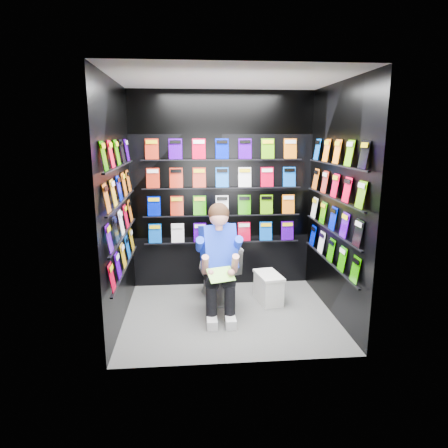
{
  "coord_description": "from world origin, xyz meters",
  "views": [
    {
      "loc": [
        -0.44,
        -4.26,
        2.05
      ],
      "look_at": [
        -0.05,
        0.15,
        1.05
      ],
      "focal_mm": 32.0,
      "sensor_mm": 36.0,
      "label": 1
    }
  ],
  "objects": [
    {
      "name": "comics_back",
      "position": [
        0.0,
        0.97,
        1.31
      ],
      "size": [
        2.1,
        0.06,
        1.37
      ],
      "primitive_type": null,
      "color": "orange",
      "rests_on": "wall_back"
    },
    {
      "name": "wall_back",
      "position": [
        0.0,
        1.0,
        1.3
      ],
      "size": [
        2.4,
        0.04,
        2.6
      ],
      "primitive_type": "cube",
      "color": "black",
      "rests_on": "floor"
    },
    {
      "name": "held_comic",
      "position": [
        -0.12,
        -0.24,
        0.58
      ],
      "size": [
        0.32,
        0.24,
        0.12
      ],
      "primitive_type": "cube",
      "rotation": [
        -0.96,
        0.0,
        0.3
      ],
      "color": "green",
      "rests_on": "reader"
    },
    {
      "name": "longbox",
      "position": [
        0.52,
        0.34,
        0.16
      ],
      "size": [
        0.31,
        0.47,
        0.33
      ],
      "primitive_type": "cube",
      "rotation": [
        0.0,
        0.0,
        0.17
      ],
      "color": "silver",
      "rests_on": "floor"
    },
    {
      "name": "toilet",
      "position": [
        -0.12,
        0.49,
        0.37
      ],
      "size": [
        0.62,
        0.84,
        0.73
      ],
      "primitive_type": "imported",
      "rotation": [
        0.0,
        0.0,
        3.44
      ],
      "color": "silver",
      "rests_on": "floor"
    },
    {
      "name": "ceiling",
      "position": [
        0.0,
        0.0,
        2.6
      ],
      "size": [
        2.4,
        2.4,
        0.0
      ],
      "primitive_type": "plane",
      "color": "white",
      "rests_on": "floor"
    },
    {
      "name": "reader",
      "position": [
        -0.12,
        0.11,
        0.77
      ],
      "size": [
        0.73,
        0.89,
        1.42
      ],
      "primitive_type": null,
      "rotation": [
        0.0,
        0.0,
        0.3
      ],
      "color": "#0F2BC6",
      "rests_on": "toilet"
    },
    {
      "name": "comics_right",
      "position": [
        1.17,
        0.0,
        1.31
      ],
      "size": [
        0.06,
        1.7,
        1.37
      ],
      "primitive_type": null,
      "color": "orange",
      "rests_on": "wall_right"
    },
    {
      "name": "comics_left",
      "position": [
        -1.17,
        0.0,
        1.31
      ],
      "size": [
        0.06,
        1.7,
        1.37
      ],
      "primitive_type": null,
      "color": "orange",
      "rests_on": "wall_left"
    },
    {
      "name": "wall_front",
      "position": [
        0.0,
        -1.0,
        1.3
      ],
      "size": [
        2.4,
        0.04,
        2.6
      ],
      "primitive_type": "cube",
      "color": "black",
      "rests_on": "floor"
    },
    {
      "name": "wall_left",
      "position": [
        -1.2,
        0.0,
        1.3
      ],
      "size": [
        0.04,
        2.0,
        2.6
      ],
      "primitive_type": "cube",
      "color": "black",
      "rests_on": "floor"
    },
    {
      "name": "floor",
      "position": [
        0.0,
        0.0,
        0.0
      ],
      "size": [
        2.4,
        2.4,
        0.0
      ],
      "primitive_type": "plane",
      "color": "#5E5E5B",
      "rests_on": "ground"
    },
    {
      "name": "wall_right",
      "position": [
        1.2,
        0.0,
        1.3
      ],
      "size": [
        0.04,
        2.0,
        2.6
      ],
      "primitive_type": "cube",
      "color": "black",
      "rests_on": "floor"
    },
    {
      "name": "longbox_lid",
      "position": [
        0.52,
        0.34,
        0.34
      ],
      "size": [
        0.34,
        0.5,
        0.03
      ],
      "primitive_type": "cube",
      "rotation": [
        0.0,
        0.0,
        0.17
      ],
      "color": "silver",
      "rests_on": "longbox"
    }
  ]
}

